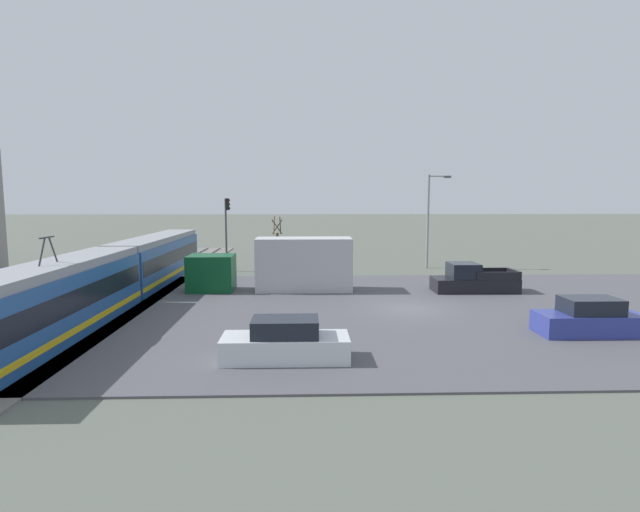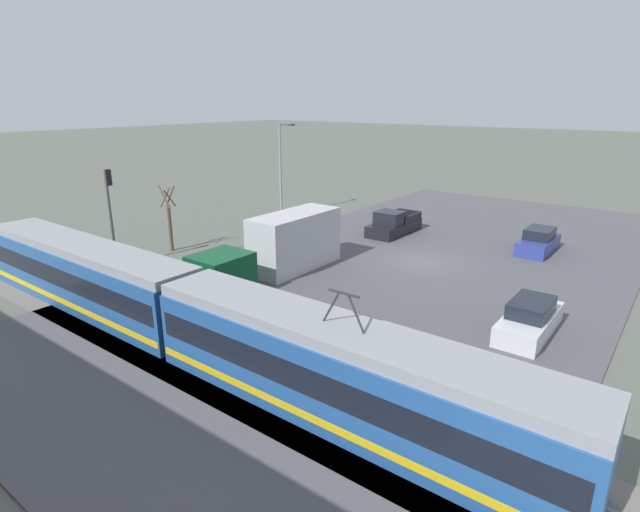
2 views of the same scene
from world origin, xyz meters
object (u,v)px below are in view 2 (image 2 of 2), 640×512
(light_rail_tram, at_px, (186,314))
(box_truck, at_px, (279,248))
(street_lamp_near_crossing, at_px, (282,163))
(street_tree, at_px, (170,221))
(sedan_car_1, at_px, (530,319))
(traffic_light_pole, at_px, (110,205))
(pickup_truck, at_px, (393,225))
(sedan_car_0, at_px, (538,242))

(light_rail_tram, bearing_deg, box_truck, -71.03)
(box_truck, relative_size, street_lamp_near_crossing, 1.31)
(box_truck, height_order, street_tree, street_tree)
(box_truck, xyz_separation_m, sedan_car_1, (-13.85, -0.74, -0.92))
(traffic_light_pole, bearing_deg, pickup_truck, -120.31)
(light_rail_tram, bearing_deg, traffic_light_pole, -19.45)
(pickup_truck, distance_m, street_lamp_near_crossing, 11.83)
(box_truck, xyz_separation_m, pickup_truck, (-0.80, -12.09, -0.87))
(light_rail_tram, height_order, pickup_truck, light_rail_tram)
(pickup_truck, distance_m, sedan_car_1, 17.29)
(sedan_car_1, relative_size, street_lamp_near_crossing, 0.59)
(light_rail_tram, xyz_separation_m, street_lamp_near_crossing, (13.53, -21.29, 2.96))
(street_tree, xyz_separation_m, street_lamp_near_crossing, (1.27, -12.89, 2.54))
(box_truck, bearing_deg, light_rail_tram, 108.97)
(box_truck, relative_size, pickup_truck, 1.99)
(pickup_truck, bearing_deg, street_tree, 52.28)
(box_truck, distance_m, street_lamp_near_crossing, 16.25)
(sedan_car_0, distance_m, sedan_car_1, 13.40)
(street_tree, bearing_deg, sedan_car_1, -176.31)
(sedan_car_0, bearing_deg, street_tree, 36.06)
(light_rail_tram, height_order, sedan_car_0, light_rail_tram)
(traffic_light_pole, distance_m, street_tree, 4.44)
(box_truck, height_order, sedan_car_0, box_truck)
(street_tree, relative_size, street_lamp_near_crossing, 0.57)
(pickup_truck, height_order, street_lamp_near_crossing, street_lamp_near_crossing)
(box_truck, bearing_deg, traffic_light_pole, 27.96)
(light_rail_tram, xyz_separation_m, pickup_truck, (2.34, -21.23, -0.85))
(light_rail_tram, distance_m, street_tree, 14.87)
(sedan_car_1, bearing_deg, sedan_car_0, -77.03)
(pickup_truck, height_order, sedan_car_1, pickup_truck)
(box_truck, relative_size, sedan_car_1, 2.23)
(sedan_car_0, relative_size, traffic_light_pole, 0.75)
(pickup_truck, relative_size, sedan_car_1, 1.12)
(traffic_light_pole, bearing_deg, street_tree, -89.48)
(sedan_car_0, bearing_deg, pickup_truck, 9.65)
(street_lamp_near_crossing, bearing_deg, box_truck, 130.54)
(sedan_car_0, height_order, traffic_light_pole, traffic_light_pole)
(light_rail_tram, distance_m, street_lamp_near_crossing, 25.40)
(light_rail_tram, relative_size, traffic_light_pole, 5.09)
(box_truck, height_order, street_lamp_near_crossing, street_lamp_near_crossing)
(sedan_car_1, bearing_deg, pickup_truck, -41.02)
(sedan_car_0, xyz_separation_m, street_tree, (19.97, 14.54, 1.29))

